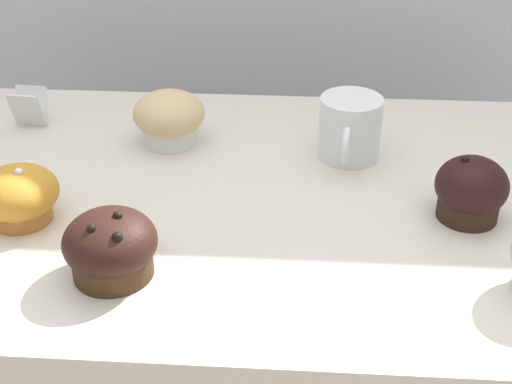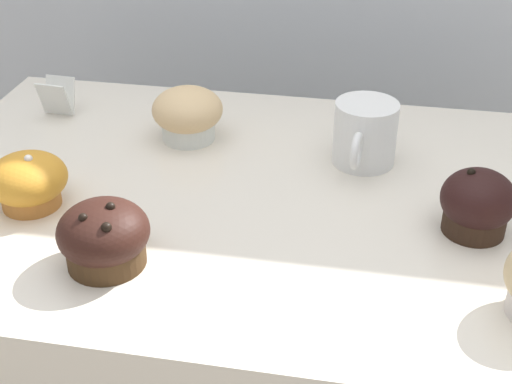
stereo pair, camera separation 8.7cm
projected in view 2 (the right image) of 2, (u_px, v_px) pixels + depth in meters
wall_back at (319, 37)px, 1.45m from camera, size 3.20×0.10×1.80m
muffin_front_center at (188, 114)px, 1.07m from camera, size 0.11×0.11×0.08m
muffin_back_left at (28, 182)px, 0.91m from camera, size 0.10×0.10×0.08m
muffin_back_right at (104, 237)px, 0.80m from camera, size 0.10×0.10×0.08m
muffin_front_right at (477, 204)px, 0.86m from camera, size 0.09×0.09×0.09m
coffee_cup at (365, 132)px, 1.00m from camera, size 0.09×0.13×0.09m
price_card at (57, 97)px, 1.14m from camera, size 0.05×0.04×0.06m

